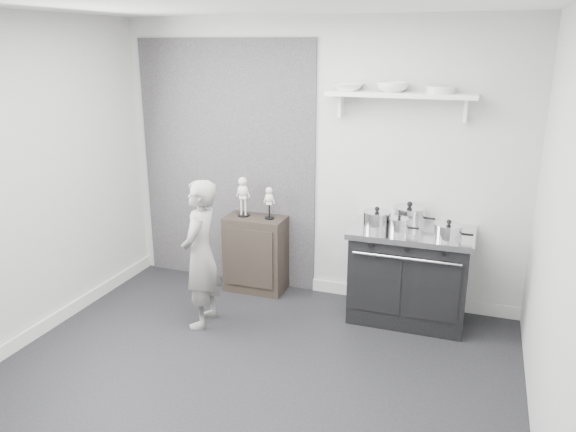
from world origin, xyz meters
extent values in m
plane|color=black|center=(0.00, 0.00, 0.00)|extent=(4.00, 4.00, 0.00)
cube|color=#B7B7B5|center=(0.00, 1.80, 1.35)|extent=(4.00, 0.02, 2.70)
cube|color=#B7B7B5|center=(0.00, -1.80, 1.35)|extent=(4.00, 0.02, 2.70)
cube|color=#B7B7B5|center=(-2.00, 0.00, 1.35)|extent=(0.02, 3.60, 2.70)
cube|color=#B7B7B5|center=(2.00, 0.00, 1.35)|extent=(0.02, 3.60, 2.70)
cube|color=silver|center=(0.00, 0.00, 2.70)|extent=(4.00, 3.60, 0.02)
cube|color=black|center=(-0.95, 1.79, 1.25)|extent=(1.90, 0.02, 2.50)
cube|color=silver|center=(1.00, 1.78, 0.06)|extent=(2.00, 0.03, 0.12)
cube|color=silver|center=(-1.98, 0.00, 0.06)|extent=(0.03, 3.60, 0.12)
cube|color=white|center=(0.80, 1.67, 2.02)|extent=(1.30, 0.26, 0.04)
cube|color=white|center=(0.25, 1.74, 1.90)|extent=(0.03, 0.12, 0.20)
cube|color=white|center=(1.35, 1.74, 1.90)|extent=(0.03, 0.12, 0.20)
cube|color=black|center=(1.00, 1.48, 0.41)|extent=(1.02, 0.61, 0.81)
cube|color=silver|center=(1.00, 1.48, 0.84)|extent=(1.08, 0.65, 0.05)
cube|color=black|center=(0.76, 1.17, 0.43)|extent=(0.43, 0.02, 0.53)
cube|color=black|center=(1.24, 1.17, 0.43)|extent=(0.43, 0.02, 0.53)
cylinder|color=silver|center=(1.00, 1.14, 0.71)|extent=(0.92, 0.02, 0.02)
cylinder|color=black|center=(0.70, 1.16, 0.79)|extent=(0.04, 0.03, 0.04)
cylinder|color=black|center=(1.00, 1.16, 0.79)|extent=(0.04, 0.03, 0.04)
cylinder|color=black|center=(1.31, 1.16, 0.79)|extent=(0.04, 0.03, 0.04)
cube|color=black|center=(-0.56, 1.61, 0.39)|extent=(0.60, 0.35, 0.78)
imported|color=gray|center=(-0.73, 0.75, 0.67)|extent=(0.37, 0.52, 1.34)
cylinder|color=silver|center=(0.69, 1.40, 0.94)|extent=(0.24, 0.24, 0.15)
cylinder|color=silver|center=(0.69, 1.40, 1.02)|extent=(0.25, 0.25, 0.02)
sphere|color=black|center=(0.69, 1.40, 1.05)|extent=(0.04, 0.04, 0.04)
cylinder|color=black|center=(0.85, 1.40, 0.94)|extent=(0.10, 0.02, 0.02)
cylinder|color=silver|center=(0.95, 1.62, 0.94)|extent=(0.29, 0.29, 0.15)
cylinder|color=silver|center=(0.95, 1.62, 1.02)|extent=(0.29, 0.29, 0.02)
sphere|color=black|center=(0.95, 1.62, 1.06)|extent=(0.05, 0.05, 0.05)
cylinder|color=black|center=(1.13, 1.62, 0.94)|extent=(0.10, 0.02, 0.02)
cylinder|color=silver|center=(1.31, 1.32, 0.92)|extent=(0.23, 0.23, 0.12)
cylinder|color=silver|center=(1.31, 1.32, 0.99)|extent=(0.24, 0.24, 0.01)
sphere|color=black|center=(1.31, 1.32, 1.02)|extent=(0.04, 0.04, 0.04)
cylinder|color=black|center=(1.47, 1.32, 0.92)|extent=(0.10, 0.02, 0.02)
cylinder|color=silver|center=(0.90, 1.33, 0.93)|extent=(0.17, 0.17, 0.12)
cylinder|color=silver|center=(0.90, 1.33, 1.00)|extent=(0.18, 0.18, 0.01)
sphere|color=black|center=(0.90, 1.33, 1.02)|extent=(0.03, 0.03, 0.03)
cylinder|color=black|center=(1.02, 1.33, 0.93)|extent=(0.10, 0.02, 0.02)
imported|color=white|center=(0.33, 1.67, 2.07)|extent=(0.28, 0.28, 0.07)
imported|color=white|center=(0.72, 1.67, 2.08)|extent=(0.27, 0.27, 0.09)
cylinder|color=silver|center=(1.13, 1.67, 2.07)|extent=(0.24, 0.24, 0.06)
camera|label=1|loc=(1.53, -3.34, 2.44)|focal=35.00mm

